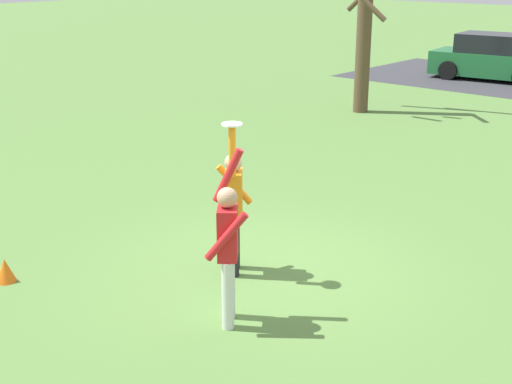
# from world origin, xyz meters

# --- Properties ---
(ground_plane) EXTENTS (120.00, 120.00, 0.00)m
(ground_plane) POSITION_xyz_m (0.00, 0.00, 0.00)
(ground_plane) COLOR #567F3D
(person_catcher) EXTENTS (0.55, 0.57, 2.08)m
(person_catcher) POSITION_xyz_m (-0.27, -0.36, 0.98)
(person_catcher) COLOR black
(person_catcher) RESTS_ON ground_plane
(person_defender) EXTENTS (0.64, 0.66, 2.05)m
(person_defender) POSITION_xyz_m (0.62, -1.41, 0.98)
(person_defender) COLOR silver
(person_defender) RESTS_ON ground_plane
(frisbee_disc) EXTENTS (0.26, 0.26, 0.02)m
(frisbee_disc) POSITION_xyz_m (-0.12, -0.54, 2.09)
(frisbee_disc) COLOR white
(frisbee_disc) RESTS_ON person_catcher
(parked_car_green) EXTENTS (4.28, 2.41, 1.59)m
(parked_car_green) POSITION_xyz_m (-4.35, 17.28, 0.73)
(parked_car_green) COLOR #1E6633
(parked_car_green) RESTS_ON ground_plane
(bare_tree_tall) EXTENTS (1.95, 1.98, 6.04)m
(bare_tree_tall) POSITION_xyz_m (-4.73, 9.59, 2.74)
(bare_tree_tall) COLOR brown
(bare_tree_tall) RESTS_ON ground_plane
(field_cone_orange) EXTENTS (0.26, 0.26, 0.32)m
(field_cone_orange) POSITION_xyz_m (-2.31, -2.56, 0.16)
(field_cone_orange) COLOR orange
(field_cone_orange) RESTS_ON ground_plane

